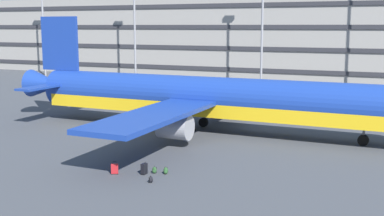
{
  "coord_description": "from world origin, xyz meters",
  "views": [
    {
      "loc": [
        11.78,
        -42.0,
        9.61
      ],
      "look_at": [
        -3.82,
        -5.89,
        3.0
      ],
      "focal_mm": 45.82,
      "sensor_mm": 36.0,
      "label": 1
    }
  ],
  "objects": [
    {
      "name": "light_mast_center_left",
      "position": [
        -8.99,
        33.91,
        12.33
      ],
      "size": [
        1.8,
        0.5,
        21.3
      ],
      "color": "gray",
      "rests_on": "ground_plane"
    },
    {
      "name": "backpack_orange",
      "position": [
        -2.08,
        -14.27,
        0.22
      ],
      "size": [
        0.37,
        0.37,
        0.52
      ],
      "color": "#264C26",
      "rests_on": "ground_plane"
    },
    {
      "name": "suitcase_red",
      "position": [
        -3.36,
        -14.86,
        0.39
      ],
      "size": [
        0.31,
        0.45,
        0.82
      ],
      "color": "black",
      "rests_on": "ground_plane"
    },
    {
      "name": "light_mast_left",
      "position": [
        -31.98,
        33.91,
        11.86
      ],
      "size": [
        1.8,
        0.5,
        20.39
      ],
      "color": "gray",
      "rests_on": "ground_plane"
    },
    {
      "name": "terminal_structure",
      "position": [
        0.0,
        52.73,
        7.56
      ],
      "size": [
        176.54,
        21.96,
        15.12
      ],
      "color": "gray",
      "rests_on": "ground_plane"
    },
    {
      "name": "light_mast_far_left",
      "position": [
        -52.09,
        33.91,
        11.99
      ],
      "size": [
        1.8,
        0.5,
        20.64
      ],
      "color": "gray",
      "rests_on": "ground_plane"
    },
    {
      "name": "airliner",
      "position": [
        -4.56,
        -0.73,
        3.03
      ],
      "size": [
        41.1,
        33.21,
        10.56
      ],
      "color": "navy",
      "rests_on": "ground_plane"
    },
    {
      "name": "suitcase_scuffed",
      "position": [
        -5.16,
        -15.59,
        0.38
      ],
      "size": [
        0.51,
        0.42,
        0.84
      ],
      "color": "#B21E23",
      "rests_on": "ground_plane"
    },
    {
      "name": "ground_plane",
      "position": [
        0.0,
        0.0,
        0.0
      ],
      "size": [
        600.0,
        600.0,
        0.0
      ],
      "primitive_type": "plane",
      "color": "#424449"
    },
    {
      "name": "backpack_laid_flat",
      "position": [
        -2.14,
        -16.2,
        0.2
      ],
      "size": [
        0.27,
        0.38,
        0.46
      ],
      "color": "black",
      "rests_on": "ground_plane"
    },
    {
      "name": "backpack_upright",
      "position": [
        -2.84,
        -14.43,
        0.22
      ],
      "size": [
        0.33,
        0.26,
        0.5
      ],
      "color": "#264C26",
      "rests_on": "ground_plane"
    }
  ]
}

